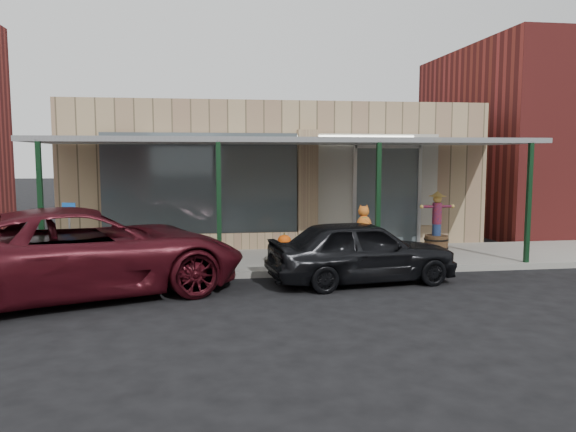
{
  "coord_description": "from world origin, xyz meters",
  "views": [
    {
      "loc": [
        -2.06,
        -10.14,
        2.7
      ],
      "look_at": [
        -0.21,
        2.6,
        1.31
      ],
      "focal_mm": 35.0,
      "sensor_mm": 36.0,
      "label": 1
    }
  ],
  "objects": [
    {
      "name": "car_maroon",
      "position": [
        -4.41,
        0.96,
        0.86
      ],
      "size": [
        6.77,
        4.8,
        1.71
      ],
      "primitive_type": "imported",
      "rotation": [
        0.0,
        0.0,
        1.92
      ],
      "color": "#430D15",
      "rests_on": "ground"
    },
    {
      "name": "barrel_scarecrow",
      "position": [
        4.03,
        4.03,
        0.69
      ],
      "size": [
        0.97,
        0.73,
        1.61
      ],
      "rotation": [
        0.0,
        0.0,
        -0.21
      ],
      "color": "#533621",
      "rests_on": "sidewalk"
    },
    {
      "name": "sidewalk",
      "position": [
        0.0,
        3.6,
        0.07
      ],
      "size": [
        40.0,
        3.2,
        0.15
      ],
      "primitive_type": "cube",
      "color": "gray",
      "rests_on": "ground"
    },
    {
      "name": "ground",
      "position": [
        0.0,
        0.0,
        0.0
      ],
      "size": [
        120.0,
        120.0,
        0.0
      ],
      "primitive_type": "plane",
      "color": "black",
      "rests_on": "ground"
    },
    {
      "name": "block_buildings_near",
      "position": [
        2.01,
        9.2,
        3.77
      ],
      "size": [
        61.0,
        8.0,
        8.0
      ],
      "color": "maroon",
      "rests_on": "ground"
    },
    {
      "name": "awning",
      "position": [
        0.0,
        3.56,
        3.01
      ],
      "size": [
        12.0,
        3.0,
        3.04
      ],
      "color": "slate",
      "rests_on": "ground"
    },
    {
      "name": "parked_sedan",
      "position": [
        1.18,
        1.26,
        0.69
      ],
      "size": [
        4.19,
        2.18,
        1.59
      ],
      "rotation": [
        0.0,
        0.0,
        1.71
      ],
      "color": "black",
      "rests_on": "ground"
    },
    {
      "name": "storefront",
      "position": [
        -0.0,
        8.16,
        2.09
      ],
      "size": [
        12.0,
        6.25,
        4.2
      ],
      "color": "tan",
      "rests_on": "ground"
    },
    {
      "name": "handicap_sign",
      "position": [
        -5.0,
        2.4,
        1.14
      ],
      "size": [
        0.3,
        0.14,
        1.54
      ],
      "rotation": [
        0.0,
        0.0,
        -0.39
      ],
      "color": "gray",
      "rests_on": "sidewalk"
    },
    {
      "name": "barrel_pumpkin",
      "position": [
        -0.24,
        2.98,
        0.4
      ],
      "size": [
        0.68,
        0.68,
        0.71
      ],
      "rotation": [
        0.0,
        0.0,
        0.14
      ],
      "color": "#533621",
      "rests_on": "sidewalk"
    }
  ]
}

